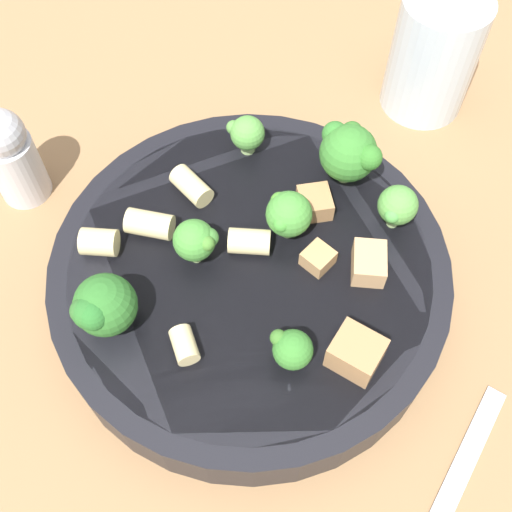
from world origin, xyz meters
TOP-DOWN VIEW (x-y plane):
  - ground_plane at (0.00, 0.00)m, footprint 2.00×2.00m
  - pasta_bowl at (0.00, 0.00)m, footprint 0.26×0.26m
  - broccoli_floret_0 at (-0.00, 0.09)m, footprint 0.03×0.02m
  - broccoli_floret_1 at (0.09, 0.03)m, footprint 0.03×0.03m
  - broccoli_floret_2 at (-0.03, 0.01)m, footprint 0.03×0.03m
  - broccoli_floret_3 at (0.02, 0.02)m, footprint 0.03×0.03m
  - broccoli_floret_4 at (0.02, -0.07)m, footprint 0.02×0.02m
  - broccoli_floret_5 at (-0.08, -0.04)m, footprint 0.04×0.04m
  - broccoli_floret_6 at (0.07, 0.07)m, footprint 0.04×0.04m
  - rigatoni_0 at (-0.09, 0.01)m, footprint 0.02×0.02m
  - rigatoni_1 at (-0.06, 0.03)m, footprint 0.03×0.02m
  - rigatoni_2 at (-0.04, 0.06)m, footprint 0.03×0.03m
  - rigatoni_3 at (-0.04, -0.06)m, footprint 0.02×0.02m
  - rigatoni_4 at (-0.00, 0.01)m, footprint 0.03×0.02m
  - chicken_chunk_0 at (0.07, -0.01)m, footprint 0.02×0.03m
  - chicken_chunk_1 at (0.04, 0.00)m, footprint 0.02×0.02m
  - chicken_chunk_2 at (0.04, 0.04)m, footprint 0.02×0.03m
  - chicken_chunk_3 at (0.06, -0.07)m, footprint 0.04×0.04m
  - drinking_glass at (0.14, 0.18)m, footprint 0.07×0.07m
  - pepper_shaker at (-0.17, 0.09)m, footprint 0.04×0.04m

SIDE VIEW (x-z plane):
  - ground_plane at x=0.00m, z-range 0.00..0.00m
  - pasta_bowl at x=0.00m, z-range 0.00..0.04m
  - pepper_shaker at x=-0.17m, z-range 0.00..0.08m
  - drinking_glass at x=0.14m, z-range -0.01..0.09m
  - chicken_chunk_1 at x=0.04m, z-range 0.04..0.05m
  - rigatoni_3 at x=-0.04m, z-range 0.04..0.05m
  - chicken_chunk_2 at x=0.04m, z-range 0.04..0.05m
  - rigatoni_2 at x=-0.04m, z-range 0.04..0.05m
  - chicken_chunk_0 at x=0.07m, z-range 0.04..0.05m
  - rigatoni_4 at x=0.00m, z-range 0.04..0.05m
  - rigatoni_1 at x=-0.06m, z-range 0.04..0.05m
  - rigatoni_0 at x=-0.09m, z-range 0.04..0.06m
  - chicken_chunk_3 at x=0.06m, z-range 0.04..0.06m
  - broccoli_floret_4 at x=0.02m, z-range 0.04..0.07m
  - broccoli_floret_0 at x=0.00m, z-range 0.04..0.07m
  - broccoli_floret_1 at x=0.09m, z-range 0.04..0.07m
  - broccoli_floret_2 at x=-0.03m, z-range 0.04..0.08m
  - broccoli_floret_3 at x=0.02m, z-range 0.04..0.08m
  - broccoli_floret_5 at x=-0.08m, z-range 0.04..0.08m
  - broccoli_floret_6 at x=0.07m, z-range 0.04..0.09m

